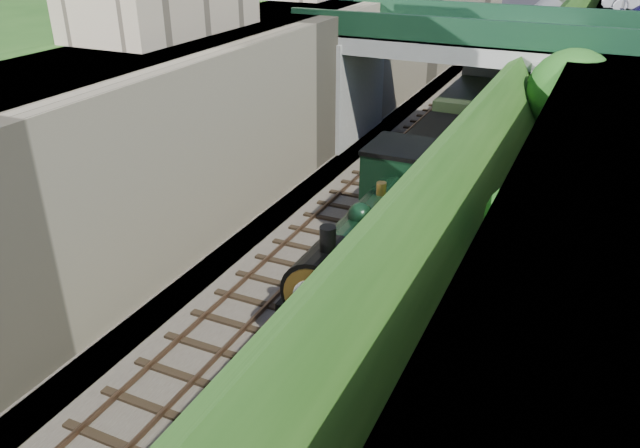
% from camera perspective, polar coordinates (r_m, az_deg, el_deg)
% --- Properties ---
extents(trackbed, '(10.00, 90.00, 0.20)m').
position_cam_1_polar(trackbed, '(30.04, 9.55, 4.22)').
color(trackbed, '#473F38').
rests_on(trackbed, ground).
extents(retaining_wall, '(1.00, 90.00, 7.00)m').
position_cam_1_polar(retaining_wall, '(30.77, -0.02, 11.80)').
color(retaining_wall, '#756B56').
rests_on(retaining_wall, ground).
extents(street_plateau_left, '(6.00, 90.00, 7.00)m').
position_cam_1_polar(street_plateau_left, '(32.37, -5.78, 12.40)').
color(street_plateau_left, '#262628').
rests_on(street_plateau_left, ground).
extents(embankment_slope, '(4.53, 90.00, 6.36)m').
position_cam_1_polar(embankment_slope, '(26.67, 19.05, 6.08)').
color(embankment_slope, '#1E4714').
rests_on(embankment_slope, ground).
extents(track_left, '(2.50, 90.00, 0.20)m').
position_cam_1_polar(track_left, '(30.52, 5.96, 5.11)').
color(track_left, black).
rests_on(track_left, trackbed).
extents(track_right, '(2.50, 90.00, 0.20)m').
position_cam_1_polar(track_right, '(29.72, 11.79, 4.09)').
color(track_right, black).
rests_on(track_right, trackbed).
extents(road_bridge, '(16.00, 6.40, 7.25)m').
position_cam_1_polar(road_bridge, '(32.39, 13.78, 12.86)').
color(road_bridge, gray).
rests_on(road_bridge, ground).
extents(tree, '(3.60, 3.80, 6.60)m').
position_cam_1_polar(tree, '(27.73, 22.21, 10.70)').
color(tree, black).
rests_on(tree, ground).
extents(locomotive, '(3.10, 10.22, 3.83)m').
position_cam_1_polar(locomotive, '(20.36, 5.28, -1.07)').
color(locomotive, black).
rests_on(locomotive, trackbed).
extents(tender, '(2.70, 6.00, 3.05)m').
position_cam_1_polar(tender, '(26.94, 10.72, 4.97)').
color(tender, black).
rests_on(tender, trackbed).
extents(coach_front, '(2.90, 18.00, 3.70)m').
position_cam_1_polar(coach_front, '(38.64, 15.83, 11.63)').
color(coach_front, black).
rests_on(coach_front, trackbed).
extents(coach_middle, '(2.90, 18.00, 3.70)m').
position_cam_1_polar(coach_middle, '(56.92, 19.49, 15.64)').
color(coach_middle, black).
rests_on(coach_middle, trackbed).
extents(coach_rear, '(2.90, 18.00, 3.70)m').
position_cam_1_polar(coach_rear, '(75.45, 21.41, 17.67)').
color(coach_rear, black).
rests_on(coach_rear, trackbed).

